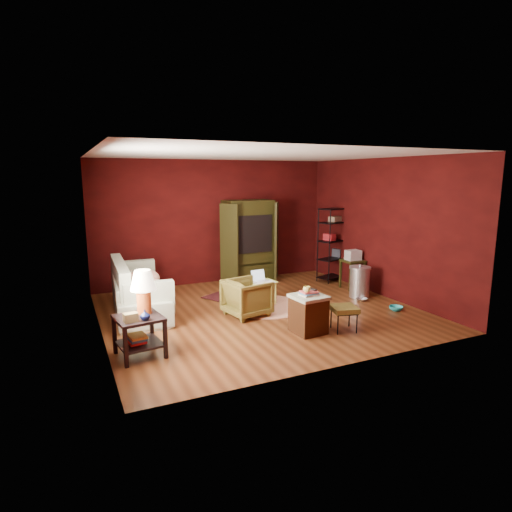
# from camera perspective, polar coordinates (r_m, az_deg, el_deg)

# --- Properties ---
(room) EXTENTS (5.54, 5.04, 2.84)m
(room) POSITION_cam_1_polar(r_m,az_deg,el_deg) (7.54, 0.41, 2.71)
(room) COLOR brown
(room) RESTS_ON ground
(sofa) EXTENTS (0.81, 2.27, 0.87)m
(sofa) POSITION_cam_1_polar(r_m,az_deg,el_deg) (8.02, -15.30, -4.24)
(sofa) COLOR #ACB59C
(sofa) RESTS_ON ground
(armchair) EXTENTS (0.77, 0.81, 0.72)m
(armchair) POSITION_cam_1_polar(r_m,az_deg,el_deg) (7.58, -1.18, -5.32)
(armchair) COLOR black
(armchair) RESTS_ON ground
(pet_bowl_steel) EXTENTS (0.22, 0.11, 0.21)m
(pet_bowl_steel) POSITION_cam_1_polar(r_m,az_deg,el_deg) (8.77, 13.98, -5.12)
(pet_bowl_steel) COLOR #B1B4B8
(pet_bowl_steel) RESTS_ON ground
(pet_bowl_turquoise) EXTENTS (0.26, 0.15, 0.25)m
(pet_bowl_turquoise) POSITION_cam_1_polar(r_m,az_deg,el_deg) (8.32, 18.19, -6.08)
(pet_bowl_turquoise) COLOR #29B7BF
(pet_bowl_turquoise) RESTS_ON ground
(vase) EXTENTS (0.15, 0.16, 0.13)m
(vase) POSITION_cam_1_polar(r_m,az_deg,el_deg) (5.89, -14.59, -7.66)
(vase) COLOR #0C123C
(vase) RESTS_ON side_table
(mug) EXTENTS (0.12, 0.10, 0.11)m
(mug) POSITION_cam_1_polar(r_m,az_deg,el_deg) (6.65, 6.80, -4.34)
(mug) COLOR #FFFC7C
(mug) RESTS_ON hamper
(side_table) EXTENTS (0.67, 0.67, 1.18)m
(side_table) POSITION_cam_1_polar(r_m,az_deg,el_deg) (6.09, -15.07, -6.31)
(side_table) COLOR black
(side_table) RESTS_ON ground
(sofa_cushions) EXTENTS (0.91, 2.10, 0.87)m
(sofa_cushions) POSITION_cam_1_polar(r_m,az_deg,el_deg) (8.02, -15.52, -4.33)
(sofa_cushions) COLOR #ACB59C
(sofa_cushions) RESTS_ON sofa
(hamper) EXTENTS (0.53, 0.53, 0.70)m
(hamper) POSITION_cam_1_polar(r_m,az_deg,el_deg) (6.83, 6.99, -7.58)
(hamper) COLOR #44220F
(hamper) RESTS_ON ground
(footstool) EXTENTS (0.48, 0.48, 0.40)m
(footstool) POSITION_cam_1_polar(r_m,az_deg,el_deg) (7.00, 11.68, -7.02)
(footstool) COLOR black
(footstool) RESTS_ON ground
(rug_round) EXTENTS (1.97, 1.97, 0.01)m
(rug_round) POSITION_cam_1_polar(r_m,az_deg,el_deg) (8.17, 1.49, -6.71)
(rug_round) COLOR beige
(rug_round) RESTS_ON ground
(rug_oriental) EXTENTS (1.47, 1.32, 0.01)m
(rug_oriental) POSITION_cam_1_polar(r_m,az_deg,el_deg) (8.95, -2.73, -5.09)
(rug_oriental) COLOR #4E1418
(rug_oriental) RESTS_ON ground
(laptop_desk) EXTENTS (0.57, 0.47, 0.66)m
(laptop_desk) POSITION_cam_1_polar(r_m,az_deg,el_deg) (8.20, 0.69, -3.74)
(laptop_desk) COLOR #EFFF74
(laptop_desk) RESTS_ON ground
(tv_armoire) EXTENTS (1.50, 0.83, 1.90)m
(tv_armoire) POSITION_cam_1_polar(r_m,az_deg,el_deg) (9.89, -0.98, 2.19)
(tv_armoire) COLOR #2A260C
(tv_armoire) RESTS_ON ground
(wire_shelving) EXTENTS (0.91, 0.60, 1.72)m
(wire_shelving) POSITION_cam_1_polar(r_m,az_deg,el_deg) (10.21, 10.45, 2.01)
(wire_shelving) COLOR black
(wire_shelving) RESTS_ON ground
(small_stand) EXTENTS (0.44, 0.44, 0.86)m
(small_stand) POSITION_cam_1_polar(r_m,az_deg,el_deg) (9.53, 12.80, -0.53)
(small_stand) COLOR #2A260C
(small_stand) RESTS_ON ground
(trash_can) EXTENTS (0.55, 0.55, 0.68)m
(trash_can) POSITION_cam_1_polar(r_m,az_deg,el_deg) (8.97, 13.64, -3.35)
(trash_can) COLOR silver
(trash_can) RESTS_ON ground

